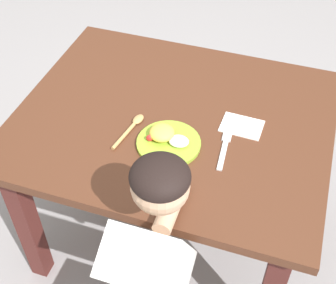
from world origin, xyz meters
name	(u,v)px	position (x,y,z in m)	size (l,w,h in m)	color
ground_plane	(172,229)	(0.00, 0.00, 0.00)	(8.00, 8.00, 0.00)	gray
dining_table	(173,138)	(0.00, 0.00, 0.60)	(1.12, 0.92, 0.70)	#512C1B
plate	(167,140)	(0.02, -0.14, 0.72)	(0.22, 0.22, 0.05)	#92BD33
fork	(224,148)	(0.21, -0.10, 0.71)	(0.04, 0.22, 0.01)	silver
spoon	(132,127)	(-0.12, -0.11, 0.71)	(0.06, 0.19, 0.02)	tan
napkin	(242,126)	(0.24, 0.03, 0.70)	(0.14, 0.11, 0.00)	white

